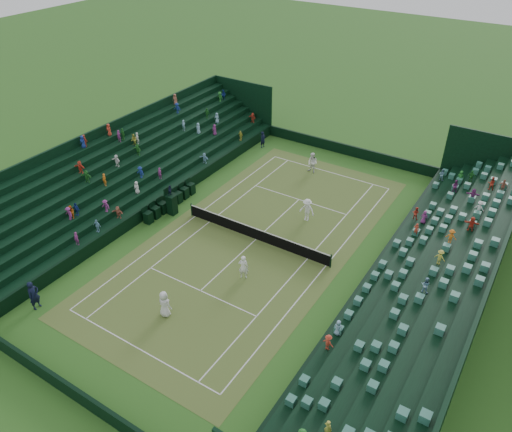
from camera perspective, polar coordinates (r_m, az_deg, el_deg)
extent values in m
plane|color=#316821|center=(35.41, 0.00, -2.70)|extent=(160.00, 160.00, 0.00)
cube|color=#326622|center=(35.40, 0.00, -2.69)|extent=(12.97, 26.77, 0.01)
cube|color=black|center=(47.44, 10.46, 7.43)|extent=(17.17, 0.20, 1.00)
cube|color=black|center=(26.82, -19.65, -18.79)|extent=(17.17, 0.20, 1.00)
cube|color=black|center=(32.31, 12.88, -6.69)|extent=(0.20, 31.77, 1.00)
cube|color=black|center=(39.57, -10.42, 1.83)|extent=(0.20, 31.77, 1.00)
cube|color=black|center=(32.21, 13.71, -6.98)|extent=(0.80, 32.00, 1.00)
cube|color=black|center=(31.92, 15.10, -7.13)|extent=(0.80, 32.00, 1.45)
cube|color=black|center=(31.65, 16.52, -7.29)|extent=(0.80, 32.00, 1.90)
cube|color=black|center=(31.40, 17.96, -7.44)|extent=(0.80, 32.00, 2.35)
cube|color=black|center=(31.16, 19.43, -7.58)|extent=(0.80, 32.00, 2.80)
cube|color=black|center=(30.95, 20.92, -7.73)|extent=(0.80, 32.00, 3.25)
cube|color=black|center=(30.76, 22.43, -7.87)|extent=(0.80, 32.00, 3.70)
cube|color=black|center=(30.59, 23.95, -8.01)|extent=(0.80, 32.00, 4.15)
cube|color=black|center=(30.35, 25.02, -7.76)|extent=(0.20, 32.00, 4.90)
cube|color=black|center=(39.87, -10.96, 2.03)|extent=(0.80, 32.00, 1.00)
cube|color=black|center=(40.25, -11.84, 2.62)|extent=(0.80, 32.00, 1.45)
cube|color=black|center=(40.65, -12.71, 3.19)|extent=(0.80, 32.00, 1.90)
cube|color=black|center=(41.05, -13.55, 3.75)|extent=(0.80, 32.00, 2.35)
cube|color=black|center=(41.47, -14.39, 4.30)|extent=(0.80, 32.00, 2.80)
cube|color=black|center=(41.90, -15.20, 4.84)|extent=(0.80, 32.00, 3.25)
cube|color=black|center=(42.35, -16.00, 5.37)|extent=(0.80, 32.00, 3.70)
cube|color=black|center=(42.80, -16.79, 5.88)|extent=(0.80, 32.00, 4.15)
cube|color=black|center=(42.99, -17.32, 6.47)|extent=(0.20, 32.00, 4.90)
cylinder|color=black|center=(37.99, -7.38, 0.74)|extent=(0.10, 0.10, 1.06)
cylinder|color=black|center=(32.98, 8.54, -5.12)|extent=(0.10, 0.10, 1.06)
cube|color=black|center=(35.14, 0.00, -2.10)|extent=(11.57, 0.02, 0.86)
cube|color=white|center=(34.87, 0.00, -1.47)|extent=(11.57, 0.04, 0.07)
cube|color=black|center=(38.29, -9.58, 1.27)|extent=(0.61, 0.61, 1.57)
cube|color=black|center=(37.86, -9.70, 2.33)|extent=(0.79, 0.79, 0.09)
cube|color=black|center=(37.89, -10.09, 2.86)|extent=(0.07, 0.79, 0.61)
imported|color=black|center=(37.63, -9.76, 2.92)|extent=(0.39, 0.45, 0.81)
cube|color=black|center=(37.76, -12.21, -0.16)|extent=(0.56, 0.56, 0.90)
cube|color=black|center=(37.64, -12.63, 0.68)|extent=(0.07, 0.56, 0.56)
cube|color=black|center=(38.23, -11.40, 0.40)|extent=(0.56, 0.56, 0.90)
cube|color=black|center=(38.10, -11.81, 1.23)|extent=(0.07, 0.56, 0.56)
cube|color=black|center=(38.70, -10.61, 0.94)|extent=(0.56, 0.56, 0.90)
cube|color=black|center=(38.58, -11.01, 1.77)|extent=(0.07, 0.56, 0.56)
cube|color=black|center=(39.81, -8.91, 2.12)|extent=(0.56, 0.56, 0.90)
cube|color=black|center=(39.69, -9.29, 2.93)|extent=(0.07, 0.56, 0.56)
cube|color=black|center=(40.31, -8.18, 2.62)|extent=(0.56, 0.56, 0.90)
cube|color=black|center=(40.20, -8.55, 3.42)|extent=(0.07, 0.56, 0.56)
cube|color=black|center=(40.83, -7.47, 3.11)|extent=(0.56, 0.56, 0.90)
cube|color=black|center=(40.71, -7.84, 3.90)|extent=(0.07, 0.56, 0.56)
imported|color=silver|center=(29.57, -10.42, -9.86)|extent=(0.87, 0.58, 1.75)
imported|color=white|center=(31.62, -1.45, -5.84)|extent=(0.75, 0.64, 1.74)
imported|color=white|center=(43.72, 6.47, 6.05)|extent=(1.00, 0.84, 1.84)
imported|color=white|center=(37.14, 5.85, 0.70)|extent=(1.19, 0.72, 1.81)
imported|color=black|center=(48.04, 0.79, 8.73)|extent=(0.48, 0.64, 1.59)
imported|color=black|center=(32.24, -24.04, -8.27)|extent=(0.49, 0.72, 1.92)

